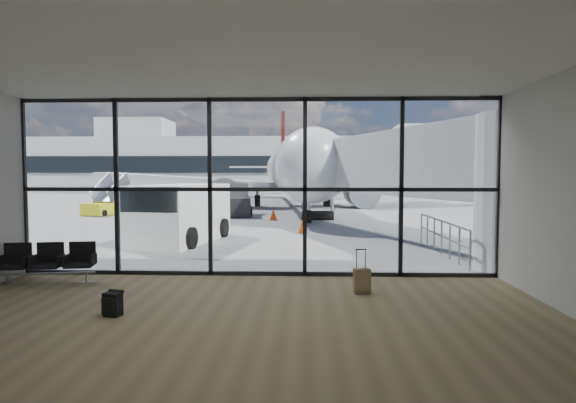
# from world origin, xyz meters

# --- Properties ---
(ground) EXTENTS (220.00, 220.00, 0.00)m
(ground) POSITION_xyz_m (0.00, 40.00, 0.00)
(ground) COLOR slate
(ground) RESTS_ON ground
(lounge_shell) EXTENTS (12.02, 8.01, 4.51)m
(lounge_shell) POSITION_xyz_m (0.00, -4.80, 2.65)
(lounge_shell) COLOR brown
(lounge_shell) RESTS_ON ground
(glass_curtain_wall) EXTENTS (12.10, 0.12, 4.50)m
(glass_curtain_wall) POSITION_xyz_m (0.00, 0.00, 2.25)
(glass_curtain_wall) COLOR white
(glass_curtain_wall) RESTS_ON ground
(jet_bridge) EXTENTS (8.00, 16.50, 4.33)m
(jet_bridge) POSITION_xyz_m (4.90, 7.07, 2.76)
(jet_bridge) COLOR #A8ABAD
(jet_bridge) RESTS_ON ground
(apron_railing) EXTENTS (0.06, 5.46, 1.11)m
(apron_railing) POSITION_xyz_m (5.60, 3.50, 0.72)
(apron_railing) COLOR gray
(apron_railing) RESTS_ON ground
(far_terminal) EXTENTS (80.00, 12.20, 11.00)m
(far_terminal) POSITION_xyz_m (-0.59, 61.97, 4.21)
(far_terminal) COLOR #ADADA8
(far_terminal) RESTS_ON ground
(tree_0) EXTENTS (4.95, 4.95, 7.12)m
(tree_0) POSITION_xyz_m (-45.00, 72.00, 4.63)
(tree_0) COLOR #382619
(tree_0) RESTS_ON ground
(tree_1) EXTENTS (5.61, 5.61, 8.07)m
(tree_1) POSITION_xyz_m (-39.00, 72.00, 5.25)
(tree_1) COLOR #382619
(tree_1) RESTS_ON ground
(tree_2) EXTENTS (6.27, 6.27, 9.03)m
(tree_2) POSITION_xyz_m (-33.00, 72.00, 5.88)
(tree_2) COLOR #382619
(tree_2) RESTS_ON ground
(tree_3) EXTENTS (4.95, 4.95, 7.12)m
(tree_3) POSITION_xyz_m (-27.00, 72.00, 4.63)
(tree_3) COLOR #382619
(tree_3) RESTS_ON ground
(tree_4) EXTENTS (5.61, 5.61, 8.07)m
(tree_4) POSITION_xyz_m (-21.00, 72.00, 5.25)
(tree_4) COLOR #382619
(tree_4) RESTS_ON ground
(tree_5) EXTENTS (6.27, 6.27, 9.03)m
(tree_5) POSITION_xyz_m (-15.00, 72.00, 5.88)
(tree_5) COLOR #382619
(tree_5) RESTS_ON ground
(seating_row) EXTENTS (2.14, 0.96, 0.95)m
(seating_row) POSITION_xyz_m (-4.89, -0.97, 0.53)
(seating_row) COLOR gray
(seating_row) RESTS_ON ground
(backpack) EXTENTS (0.36, 0.36, 0.47)m
(backpack) POSITION_xyz_m (-2.28, -3.61, 0.23)
(backpack) COLOR black
(backpack) RESTS_ON ground
(suitcase) EXTENTS (0.38, 0.29, 0.96)m
(suitcase) POSITION_xyz_m (2.44, -1.78, 0.29)
(suitcase) COLOR olive
(suitcase) RESTS_ON ground
(airliner) EXTENTS (32.41, 37.64, 9.70)m
(airliner) POSITION_xyz_m (0.03, 27.79, 2.96)
(airliner) COLOR silver
(airliner) RESTS_ON ground
(service_van) EXTENTS (3.13, 5.33, 2.19)m
(service_van) POSITION_xyz_m (-3.58, 5.97, 1.12)
(service_van) COLOR white
(service_van) RESTS_ON ground
(belt_loader) EXTENTS (2.09, 4.48, 1.99)m
(belt_loader) POSITION_xyz_m (-3.02, 17.72, 0.67)
(belt_loader) COLOR black
(belt_loader) RESTS_ON ground
(mobile_stairs) EXTENTS (2.15, 3.31, 2.15)m
(mobile_stairs) POSITION_xyz_m (-11.64, 18.04, 0.52)
(mobile_stairs) COLOR yellow
(mobile_stairs) RESTS_ON ground
(traffic_cone_a) EXTENTS (0.43, 0.43, 0.62)m
(traffic_cone_a) POSITION_xyz_m (-3.22, 13.01, 0.29)
(traffic_cone_a) COLOR #D55F0B
(traffic_cone_a) RESTS_ON ground
(traffic_cone_b) EXTENTS (0.41, 0.41, 0.58)m
(traffic_cone_b) POSITION_xyz_m (1.06, 9.00, 0.28)
(traffic_cone_b) COLOR #FF590D
(traffic_cone_b) RESTS_ON ground
(traffic_cone_c) EXTENTS (0.47, 0.47, 0.67)m
(traffic_cone_c) POSITION_xyz_m (-0.61, 14.86, 0.32)
(traffic_cone_c) COLOR #D3410B
(traffic_cone_c) RESTS_ON ground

